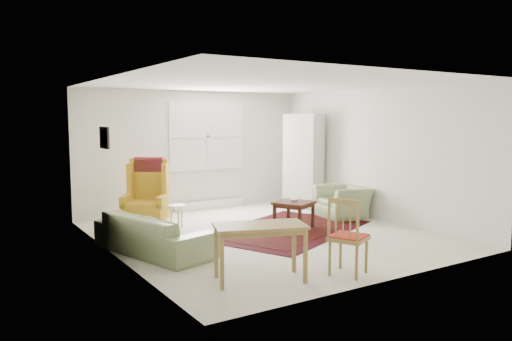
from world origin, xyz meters
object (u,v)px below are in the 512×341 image
armchair (343,199)px  cabinet (303,161)px  wingback_chair (145,193)px  coffee_table (294,215)px  desk_chair (349,236)px  sofa (154,226)px  desk (260,252)px  stool (177,216)px

armchair → cabinet: cabinet is taller
cabinet → wingback_chair: bearing=164.4°
wingback_chair → cabinet: cabinet is taller
wingback_chair → coffee_table: 2.64m
coffee_table → desk_chair: 2.64m
sofa → desk_chair: (1.68, -2.23, 0.09)m
armchair → coffee_table: (-1.42, -0.30, -0.12)m
sofa → desk_chair: desk_chair is taller
armchair → wingback_chair: wingback_chair is taller
sofa → coffee_table: 2.67m
desk → desk_chair: 1.13m
wingback_chair → cabinet: 3.63m
wingback_chair → desk_chair: 4.05m
armchair → desk_chair: desk_chair is taller
sofa → wingback_chair: wingback_chair is taller
sofa → desk: bearing=-176.9°
sofa → desk_chair: 2.80m
desk_chair → armchair: bearing=-67.0°
coffee_table → cabinet: (1.42, 1.57, 0.77)m
cabinet → coffee_table: bearing=-150.0°
wingback_chair → stool: 0.69m
coffee_table → stool: bearing=146.6°
stool → desk_chair: size_ratio=0.43×
cabinet → desk: (-3.45, -3.63, -0.67)m
stool → cabinet: bearing=7.9°
armchair → coffee_table: bearing=-69.2°
sofa → wingback_chair: (0.47, 1.63, 0.22)m
sofa → desk: 1.95m
stool → wingback_chair: bearing=148.7°
sofa → desk_chair: size_ratio=2.01×
coffee_table → stool: 2.06m
cabinet → desk_chair: (-2.40, -4.01, -0.52)m
desk → desk_chair: desk_chair is taller
sofa → desk: sofa is taller
armchair → wingback_chair: 3.79m
sofa → desk: (0.63, -1.84, -0.05)m
coffee_table → desk_chair: desk_chair is taller
cabinet → desk_chair: cabinet is taller
cabinet → desk: bearing=-151.5°
sofa → armchair: (4.08, 0.51, -0.03)m
sofa → stool: bearing=-50.6°
coffee_table → desk: bearing=-134.7°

